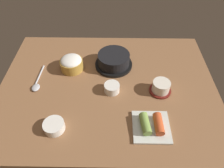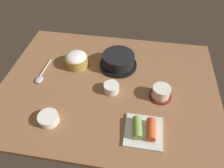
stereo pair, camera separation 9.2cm
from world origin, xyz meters
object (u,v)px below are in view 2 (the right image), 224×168
at_px(kimchi_plate, 144,130).
at_px(spoon, 41,76).
at_px(tea_cup_with_saucer, 161,92).
at_px(side_bowl_near, 49,118).
at_px(banchan_cup_center, 111,88).
at_px(stone_pot, 118,60).
at_px(rice_bowl, 77,60).

relative_size(kimchi_plate, spoon, 0.83).
height_order(kimchi_plate, spoon, kimchi_plate).
bearing_deg(tea_cup_with_saucer, side_bowl_near, -155.40).
relative_size(tea_cup_with_saucer, banchan_cup_center, 1.41).
bearing_deg(banchan_cup_center, spoon, 174.79).
bearing_deg(tea_cup_with_saucer, stone_pot, 140.84).
bearing_deg(tea_cup_with_saucer, spoon, 176.92).
bearing_deg(kimchi_plate, rice_bowl, 136.90).
distance_m(stone_pot, rice_bowl, 0.21).
relative_size(tea_cup_with_saucer, side_bowl_near, 1.20).
distance_m(tea_cup_with_saucer, banchan_cup_center, 0.22).
bearing_deg(rice_bowl, stone_pot, 7.82).
xyz_separation_m(stone_pot, kimchi_plate, (0.15, -0.36, -0.02)).
bearing_deg(kimchi_plate, stone_pot, 112.46).
height_order(stone_pot, rice_bowl, rice_bowl).
bearing_deg(stone_pot, rice_bowl, -172.18).
xyz_separation_m(stone_pot, side_bowl_near, (-0.22, -0.37, -0.02)).
height_order(stone_pot, spoon, stone_pot).
bearing_deg(banchan_cup_center, stone_pot, 87.92).
distance_m(rice_bowl, banchan_cup_center, 0.25).
height_order(rice_bowl, spoon, rice_bowl).
xyz_separation_m(banchan_cup_center, spoon, (-0.35, 0.03, -0.01)).
relative_size(kimchi_plate, side_bowl_near, 1.78).
xyz_separation_m(rice_bowl, tea_cup_with_saucer, (0.42, -0.14, -0.01)).
distance_m(rice_bowl, kimchi_plate, 0.49).
xyz_separation_m(rice_bowl, spoon, (-0.15, -0.11, -0.03)).
bearing_deg(kimchi_plate, tea_cup_with_saucer, 72.04).
xyz_separation_m(banchan_cup_center, kimchi_plate, (0.16, -0.19, -0.00)).
height_order(tea_cup_with_saucer, banchan_cup_center, tea_cup_with_saucer).
bearing_deg(rice_bowl, side_bowl_near, -93.05).
xyz_separation_m(tea_cup_with_saucer, kimchi_plate, (-0.06, -0.19, -0.01)).
relative_size(stone_pot, banchan_cup_center, 2.71).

